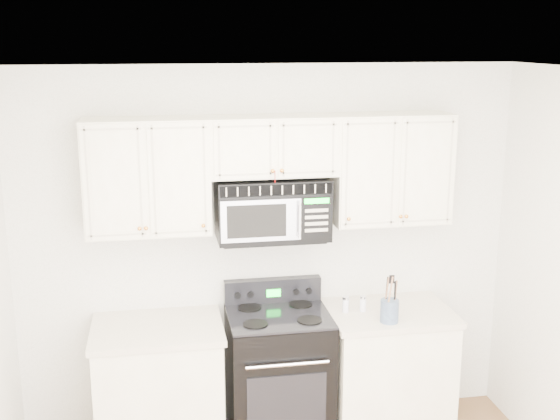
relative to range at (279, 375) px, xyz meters
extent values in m
cube|color=white|center=(-0.02, -1.46, 2.12)|extent=(3.50, 3.50, 0.01)
cube|color=white|center=(-0.02, 0.29, 0.82)|extent=(3.50, 0.01, 2.60)
cube|color=white|center=(-0.82, -0.02, -0.04)|extent=(0.82, 0.63, 0.88)
cube|color=beige|center=(-0.82, -0.02, 0.42)|extent=(0.86, 0.65, 0.04)
cube|color=white|center=(0.78, -0.02, -0.04)|extent=(0.82, 0.63, 0.88)
cube|color=beige|center=(0.78, -0.02, 0.42)|extent=(0.86, 0.65, 0.04)
cube|color=black|center=(0.78, 0.02, -0.43)|extent=(0.82, 0.55, 0.10)
cube|color=black|center=(0.00, 0.00, -0.02)|extent=(0.69, 0.59, 0.92)
cube|color=black|center=(0.00, -0.31, -0.03)|extent=(0.53, 0.01, 0.36)
cylinder|color=silver|center=(0.00, -0.33, 0.24)|extent=(0.55, 0.02, 0.02)
cube|color=black|center=(0.00, 0.00, 0.44)|extent=(0.69, 0.59, 0.02)
cube|color=black|center=(0.00, 0.25, 0.53)|extent=(0.69, 0.08, 0.18)
cube|color=#07FC28|center=(0.00, 0.21, 0.53)|extent=(0.10, 0.00, 0.05)
cube|color=white|center=(-0.84, 0.13, 1.41)|extent=(0.80, 0.33, 0.75)
cube|color=white|center=(0.80, 0.13, 1.41)|extent=(0.80, 0.33, 0.75)
cube|color=white|center=(-0.02, 0.13, 1.59)|extent=(0.84, 0.33, 0.39)
sphere|color=orange|center=(-0.86, -0.06, 1.12)|extent=(0.03, 0.03, 0.03)
sphere|color=orange|center=(-0.50, -0.06, 1.12)|extent=(0.03, 0.03, 0.03)
sphere|color=orange|center=(0.46, -0.06, 1.12)|extent=(0.03, 0.03, 0.03)
sphere|color=orange|center=(0.82, -0.06, 1.12)|extent=(0.03, 0.03, 0.03)
sphere|color=orange|center=(-0.05, -0.06, 1.46)|extent=(0.03, 0.03, 0.03)
sphere|color=orange|center=(0.01, -0.06, 1.46)|extent=(0.03, 0.03, 0.03)
cylinder|color=#AC0808|center=(-0.03, -0.06, 1.40)|extent=(0.00, 0.00, 0.12)
sphere|color=orange|center=(-0.03, -0.06, 1.33)|extent=(0.04, 0.04, 0.04)
cube|color=black|center=(-0.03, 0.10, 1.17)|extent=(0.75, 0.37, 0.41)
cube|color=#BBB3A3|center=(-0.03, -0.08, 1.33)|extent=(0.73, 0.01, 0.07)
cube|color=#979AA4|center=(-0.13, -0.09, 1.14)|extent=(0.52, 0.01, 0.28)
cube|color=black|center=(-0.16, -0.09, 1.14)|extent=(0.39, 0.01, 0.22)
cube|color=black|center=(0.23, -0.09, 1.14)|extent=(0.20, 0.01, 0.28)
cube|color=#07FC28|center=(0.23, -0.09, 1.26)|extent=(0.16, 0.00, 0.03)
cylinder|color=silver|center=(0.12, -0.12, 1.14)|extent=(0.02, 0.02, 0.24)
cylinder|color=slate|center=(0.71, -0.22, 0.51)|extent=(0.12, 0.12, 0.15)
cylinder|color=#906246|center=(0.74, -0.22, 0.59)|extent=(0.01, 0.01, 0.27)
cylinder|color=black|center=(0.69, -0.19, 0.60)|extent=(0.01, 0.01, 0.29)
cylinder|color=#906246|center=(0.69, -0.25, 0.61)|extent=(0.01, 0.01, 0.31)
cylinder|color=black|center=(0.74, -0.22, 0.59)|extent=(0.01, 0.01, 0.27)
cylinder|color=#906246|center=(0.69, -0.19, 0.60)|extent=(0.01, 0.01, 0.29)
cylinder|color=silver|center=(0.47, -0.01, 0.48)|extent=(0.04, 0.04, 0.09)
cylinder|color=silver|center=(0.47, -0.01, 0.54)|extent=(0.05, 0.05, 0.02)
cylinder|color=silver|center=(0.59, -0.01, 0.48)|extent=(0.04, 0.04, 0.09)
cylinder|color=silver|center=(0.59, -0.01, 0.54)|extent=(0.05, 0.05, 0.02)
camera|label=1|loc=(-0.78, -4.39, 2.29)|focal=45.00mm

